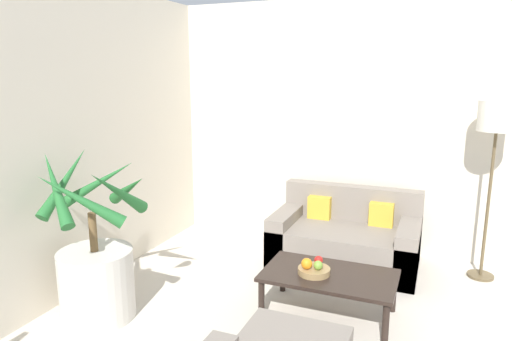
{
  "coord_description": "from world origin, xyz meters",
  "views": [
    {
      "loc": [
        -0.23,
        1.25,
        1.92
      ],
      "look_at": [
        -1.87,
        5.23,
        1.0
      ],
      "focal_mm": 32.0,
      "sensor_mm": 36.0,
      "label": 1
    }
  ],
  "objects_px": {
    "orange_fruit": "(307,264)",
    "sofa_loveseat": "(345,239)",
    "fruit_bowl": "(314,271)",
    "floor_lamp": "(497,127)",
    "apple_green": "(318,265)",
    "potted_palm": "(96,268)",
    "apple_red": "(319,260)",
    "coffee_table": "(329,278)"
  },
  "relations": [
    {
      "from": "orange_fruit",
      "to": "sofa_loveseat",
      "type": "bearing_deg",
      "value": 86.27
    },
    {
      "from": "fruit_bowl",
      "to": "floor_lamp",
      "type": "bearing_deg",
      "value": 44.84
    },
    {
      "from": "fruit_bowl",
      "to": "apple_green",
      "type": "distance_m",
      "value": 0.07
    },
    {
      "from": "potted_palm",
      "to": "apple_red",
      "type": "relative_size",
      "value": 19.5
    },
    {
      "from": "sofa_loveseat",
      "to": "coffee_table",
      "type": "relative_size",
      "value": 1.37
    },
    {
      "from": "potted_palm",
      "to": "orange_fruit",
      "type": "height_order",
      "value": "potted_palm"
    },
    {
      "from": "orange_fruit",
      "to": "floor_lamp",
      "type": "bearing_deg",
      "value": 44.62
    },
    {
      "from": "floor_lamp",
      "to": "potted_palm",
      "type": "bearing_deg",
      "value": -145.66
    },
    {
      "from": "fruit_bowl",
      "to": "orange_fruit",
      "type": "distance_m",
      "value": 0.09
    },
    {
      "from": "sofa_loveseat",
      "to": "apple_green",
      "type": "bearing_deg",
      "value": -89.44
    },
    {
      "from": "apple_red",
      "to": "orange_fruit",
      "type": "relative_size",
      "value": 0.8
    },
    {
      "from": "potted_palm",
      "to": "sofa_loveseat",
      "type": "distance_m",
      "value": 2.42
    },
    {
      "from": "floor_lamp",
      "to": "coffee_table",
      "type": "bearing_deg",
      "value": -133.62
    },
    {
      "from": "potted_palm",
      "to": "fruit_bowl",
      "type": "xyz_separation_m",
      "value": [
        1.59,
        0.68,
        -0.04
      ]
    },
    {
      "from": "floor_lamp",
      "to": "fruit_bowl",
      "type": "distance_m",
      "value": 2.13
    },
    {
      "from": "floor_lamp",
      "to": "fruit_bowl",
      "type": "bearing_deg",
      "value": -135.16
    },
    {
      "from": "potted_palm",
      "to": "floor_lamp",
      "type": "xyz_separation_m",
      "value": [
        2.89,
        1.98,
        1.03
      ]
    },
    {
      "from": "apple_red",
      "to": "apple_green",
      "type": "bearing_deg",
      "value": -77.03
    },
    {
      "from": "apple_red",
      "to": "fruit_bowl",
      "type": "bearing_deg",
      "value": -98.56
    },
    {
      "from": "apple_green",
      "to": "fruit_bowl",
      "type": "bearing_deg",
      "value": 152.03
    },
    {
      "from": "floor_lamp",
      "to": "fruit_bowl",
      "type": "relative_size",
      "value": 6.56
    },
    {
      "from": "fruit_bowl",
      "to": "apple_green",
      "type": "xyz_separation_m",
      "value": [
        0.04,
        -0.02,
        0.06
      ]
    },
    {
      "from": "potted_palm",
      "to": "sofa_loveseat",
      "type": "relative_size",
      "value": 0.95
    },
    {
      "from": "coffee_table",
      "to": "apple_green",
      "type": "xyz_separation_m",
      "value": [
        -0.08,
        -0.07,
        0.13
      ]
    },
    {
      "from": "coffee_table",
      "to": "fruit_bowl",
      "type": "xyz_separation_m",
      "value": [
        -0.11,
        -0.05,
        0.07
      ]
    },
    {
      "from": "sofa_loveseat",
      "to": "apple_red",
      "type": "bearing_deg",
      "value": -90.71
    },
    {
      "from": "sofa_loveseat",
      "to": "apple_red",
      "type": "xyz_separation_m",
      "value": [
        -0.01,
        -1.04,
        0.18
      ]
    },
    {
      "from": "fruit_bowl",
      "to": "apple_red",
      "type": "distance_m",
      "value": 0.1
    },
    {
      "from": "apple_green",
      "to": "coffee_table",
      "type": "bearing_deg",
      "value": 41.11
    },
    {
      "from": "orange_fruit",
      "to": "fruit_bowl",
      "type": "bearing_deg",
      "value": 38.2
    },
    {
      "from": "apple_green",
      "to": "orange_fruit",
      "type": "relative_size",
      "value": 0.83
    },
    {
      "from": "potted_palm",
      "to": "apple_red",
      "type": "distance_m",
      "value": 1.77
    },
    {
      "from": "sofa_loveseat",
      "to": "floor_lamp",
      "type": "height_order",
      "value": "floor_lamp"
    },
    {
      "from": "apple_red",
      "to": "apple_green",
      "type": "distance_m",
      "value": 0.11
    },
    {
      "from": "apple_green",
      "to": "orange_fruit",
      "type": "height_order",
      "value": "orange_fruit"
    },
    {
      "from": "potted_palm",
      "to": "coffee_table",
      "type": "relative_size",
      "value": 1.31
    },
    {
      "from": "coffee_table",
      "to": "apple_green",
      "type": "bearing_deg",
      "value": -138.89
    },
    {
      "from": "sofa_loveseat",
      "to": "floor_lamp",
      "type": "bearing_deg",
      "value": 7.66
    },
    {
      "from": "apple_green",
      "to": "floor_lamp",
      "type": "bearing_deg",
      "value": 46.09
    },
    {
      "from": "apple_green",
      "to": "orange_fruit",
      "type": "xyz_separation_m",
      "value": [
        -0.09,
        -0.02,
        0.01
      ]
    },
    {
      "from": "fruit_bowl",
      "to": "apple_red",
      "type": "height_order",
      "value": "apple_red"
    },
    {
      "from": "coffee_table",
      "to": "fruit_bowl",
      "type": "height_order",
      "value": "fruit_bowl"
    }
  ]
}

